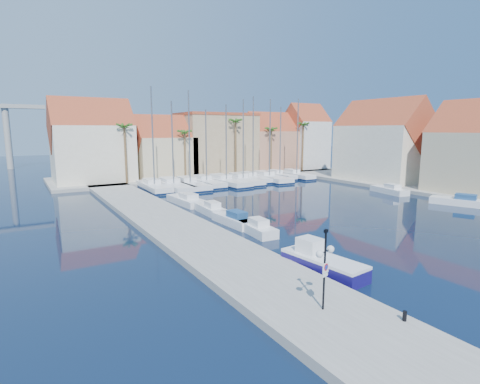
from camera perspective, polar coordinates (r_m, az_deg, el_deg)
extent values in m
plane|color=black|center=(28.76, 18.02, -9.04)|extent=(260.00, 260.00, 0.00)
cube|color=gray|center=(34.47, -9.86, -5.19)|extent=(6.00, 77.00, 0.50)
cube|color=gray|center=(73.08, -5.77, 2.67)|extent=(54.00, 16.00, 0.50)
cube|color=gray|center=(62.74, 27.03, 0.54)|extent=(12.00, 60.00, 0.50)
cylinder|color=black|center=(18.23, 12.75, -11.48)|extent=(0.10, 0.10, 3.93)
cylinder|color=black|center=(17.73, 12.45, -9.04)|extent=(0.49, 0.18, 0.05)
cylinder|color=black|center=(18.14, 13.25, -8.65)|extent=(0.49, 0.18, 0.05)
sphere|color=white|center=(17.53, 12.03, -9.24)|extent=(0.35, 0.35, 0.35)
sphere|color=white|center=(18.34, 13.64, -8.46)|extent=(0.35, 0.35, 0.35)
cube|color=black|center=(17.65, 12.97, -5.81)|extent=(0.24, 0.17, 0.16)
cube|color=white|center=(18.16, 12.92, -11.23)|extent=(0.48, 0.16, 0.49)
cylinder|color=red|center=(18.14, 13.00, -11.10)|extent=(0.33, 0.11, 0.33)
cylinder|color=#1933A5|center=(18.13, 13.02, -11.11)|extent=(0.23, 0.08, 0.24)
cube|color=white|center=(18.29, 12.88, -12.24)|extent=(0.39, 0.14, 0.14)
cylinder|color=black|center=(19.00, 23.80, -16.89)|extent=(0.18, 0.18, 0.46)
cube|color=#160F5A|center=(24.51, 12.57, -11.00)|extent=(2.53, 5.86, 0.85)
cube|color=white|center=(24.34, 12.61, -9.85)|extent=(2.53, 5.86, 0.19)
cube|color=white|center=(24.87, 10.63, -8.09)|extent=(1.40, 1.65, 1.04)
cube|color=white|center=(32.75, 2.38, -5.57)|extent=(2.02, 5.24, 0.80)
cube|color=white|center=(32.14, 2.83, -4.57)|extent=(1.28, 1.87, 0.60)
cube|color=white|center=(35.55, -0.95, -4.34)|extent=(1.98, 5.57, 0.80)
cube|color=navy|center=(34.94, -0.47, -3.41)|extent=(1.31, 1.97, 0.60)
cube|color=white|center=(40.15, -4.49, -2.76)|extent=(1.94, 5.30, 0.80)
cube|color=white|center=(39.54, -4.20, -1.91)|extent=(1.26, 1.88, 0.60)
cube|color=white|center=(45.72, -8.24, -1.31)|extent=(2.53, 6.89, 0.80)
cube|color=white|center=(44.99, -7.88, -0.57)|extent=(1.64, 2.45, 0.60)
cube|color=white|center=(51.58, 30.42, -1.31)|extent=(4.07, 6.51, 0.80)
cube|color=navy|center=(51.40, 31.17, -0.61)|extent=(2.07, 2.53, 0.60)
cube|color=white|center=(56.81, 21.77, 0.22)|extent=(2.75, 6.00, 0.80)
cube|color=white|center=(56.30, 22.22, 0.83)|extent=(1.60, 2.20, 0.60)
cube|color=white|center=(56.77, -13.03, 0.75)|extent=(3.03, 10.49, 1.00)
cube|color=#0C1B3D|center=(56.82, -13.02, 0.43)|extent=(3.10, 10.56, 0.28)
cube|color=white|center=(57.65, -13.35, 1.68)|extent=(1.99, 3.18, 0.60)
cylinder|color=slate|center=(55.65, -13.17, 8.30)|extent=(0.20, 0.20, 13.92)
cube|color=white|center=(57.43, -10.28, 0.94)|extent=(3.16, 11.94, 1.00)
cube|color=#0C1B3D|center=(57.47, -10.27, 0.63)|extent=(3.22, 12.00, 0.28)
cube|color=white|center=(58.42, -10.72, 1.87)|extent=(2.19, 3.59, 0.60)
cylinder|color=slate|center=(56.28, -10.25, 7.41)|extent=(0.20, 0.20, 11.97)
cube|color=white|center=(58.14, -7.78, 1.12)|extent=(3.22, 11.27, 1.00)
cube|color=#0C1B3D|center=(58.19, -7.77, 0.80)|extent=(3.28, 11.33, 0.28)
cube|color=white|center=(59.06, -8.19, 2.02)|extent=(2.13, 3.41, 0.60)
cylinder|color=slate|center=(57.02, -7.73, 8.31)|extent=(0.20, 0.20, 13.59)
cube|color=white|center=(59.98, -5.32, 1.42)|extent=(2.76, 10.05, 1.00)
cube|color=#0C1B3D|center=(60.03, -5.31, 1.12)|extent=(2.82, 10.11, 0.28)
cube|color=white|center=(60.77, -5.75, 2.28)|extent=(1.87, 3.03, 0.60)
cylinder|color=slate|center=(58.99, -5.19, 7.10)|extent=(0.20, 0.20, 10.92)
cube|color=white|center=(60.97, -2.38, 1.59)|extent=(3.78, 12.03, 1.00)
cube|color=#0C1B3D|center=(61.02, -2.38, 1.29)|extent=(3.84, 12.10, 0.28)
cube|color=white|center=(61.87, -2.97, 2.44)|extent=(2.37, 3.68, 0.60)
cylinder|color=slate|center=(59.92, -2.12, 7.58)|extent=(0.20, 0.20, 11.76)
cube|color=white|center=(62.61, 0.24, 1.80)|extent=(3.07, 10.84, 1.00)
cube|color=#0C1B3D|center=(62.65, 0.24, 1.51)|extent=(3.13, 10.90, 0.28)
cube|color=white|center=(63.44, -0.24, 2.63)|extent=(2.04, 3.28, 0.60)
cylinder|color=slate|center=(61.59, 0.50, 8.07)|extent=(0.20, 0.20, 12.70)
cube|color=white|center=(64.69, 1.73, 2.05)|extent=(3.13, 9.61, 1.00)
cube|color=#0C1B3D|center=(64.74, 1.72, 1.77)|extent=(3.19, 9.67, 0.28)
cube|color=white|center=(65.35, 1.23, 2.83)|extent=(1.92, 2.95, 0.60)
cylinder|color=slate|center=(63.78, 2.01, 8.39)|extent=(0.20, 0.20, 13.32)
cube|color=white|center=(65.83, 4.23, 2.16)|extent=(3.85, 12.07, 1.00)
cube|color=#0C1B3D|center=(65.87, 4.22, 1.88)|extent=(3.91, 12.13, 0.28)
cube|color=white|center=(66.74, 3.70, 2.96)|extent=(2.39, 3.70, 0.60)
cylinder|color=slate|center=(64.79, 4.58, 8.23)|extent=(0.20, 0.20, 12.96)
cube|color=white|center=(68.58, 5.85, 2.43)|extent=(2.53, 8.28, 1.00)
cube|color=#0C1B3D|center=(68.62, 5.84, 2.17)|extent=(2.59, 8.34, 0.28)
cube|color=white|center=(69.11, 5.43, 3.16)|extent=(1.61, 2.53, 0.60)
cylinder|color=slate|center=(67.77, 6.16, 7.78)|extent=(0.20, 0.20, 11.82)
cube|color=white|center=(69.77, 8.38, 2.50)|extent=(2.77, 9.29, 1.00)
cube|color=#0C1B3D|center=(69.81, 8.38, 2.24)|extent=(2.83, 9.35, 0.28)
cube|color=white|center=(70.41, 7.95, 3.23)|extent=(1.79, 2.83, 0.60)
cylinder|color=slate|center=(68.90, 8.76, 8.35)|extent=(0.20, 0.20, 13.26)
cube|color=beige|center=(65.70, -21.50, 5.45)|extent=(12.00, 9.00, 9.00)
cube|color=brown|center=(65.58, -21.74, 9.37)|extent=(12.30, 9.00, 9.00)
cube|color=beige|center=(68.77, -11.52, 5.24)|extent=(10.00, 8.00, 7.00)
cube|color=brown|center=(68.61, -11.62, 8.15)|extent=(10.30, 8.00, 8.00)
cube|color=tan|center=(73.95, -3.72, 7.25)|extent=(14.00, 10.00, 11.00)
cube|color=brown|center=(73.94, -3.77, 11.71)|extent=(14.20, 10.20, 0.50)
cube|color=tan|center=(79.41, 4.39, 6.32)|extent=(10.00, 8.00, 8.00)
cube|color=brown|center=(79.28, 4.43, 9.20)|extent=(10.30, 8.00, 8.00)
cube|color=silver|center=(84.12, 9.84, 7.07)|extent=(8.00, 8.00, 10.00)
cube|color=brown|center=(84.06, 9.94, 10.47)|extent=(8.30, 8.00, 8.00)
cube|color=beige|center=(67.43, 20.84, 5.58)|extent=(9.00, 14.00, 9.00)
cube|color=brown|center=(67.31, 21.07, 9.40)|extent=(9.00, 14.30, 9.00)
cylinder|color=brown|center=(61.62, -17.03, 5.47)|extent=(0.36, 0.36, 9.00)
sphere|color=#2C5E1B|center=(61.50, -17.23, 9.51)|extent=(2.60, 2.60, 2.60)
cylinder|color=brown|center=(64.80, -8.37, 5.52)|extent=(0.36, 0.36, 8.00)
sphere|color=#2C5E1B|center=(64.65, -8.46, 8.92)|extent=(2.60, 2.60, 2.60)
cylinder|color=brown|center=(69.19, -0.68, 6.70)|extent=(0.36, 0.36, 10.00)
sphere|color=#2C5E1B|center=(69.12, -0.69, 10.72)|extent=(2.60, 2.60, 2.60)
cylinder|color=brown|center=(73.59, 4.74, 6.25)|extent=(0.36, 0.36, 8.50)
sphere|color=#2C5E1B|center=(73.47, 4.78, 9.45)|extent=(2.60, 2.60, 2.60)
cylinder|color=brown|center=(78.49, 9.53, 6.72)|extent=(0.36, 0.36, 9.50)
sphere|color=#2C5E1B|center=(78.41, 9.62, 10.08)|extent=(2.60, 2.60, 2.60)
cylinder|color=#9E9E99|center=(99.70, -31.88, 7.01)|extent=(1.40, 1.40, 14.00)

